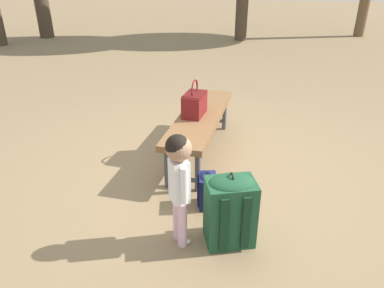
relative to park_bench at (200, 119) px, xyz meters
name	(u,v)px	position (x,y,z in m)	size (l,w,h in m)	color
ground_plane	(212,175)	(0.43, 0.14, -0.39)	(40.00, 40.00, 0.00)	#8C704C
park_bench	(200,119)	(0.00, 0.00, 0.00)	(1.65, 0.69, 0.45)	brown
handbag	(195,103)	(0.03, -0.06, 0.18)	(0.35, 0.25, 0.37)	maroon
child_standing	(179,174)	(1.38, -0.08, 0.17)	(0.21, 0.18, 0.85)	#E5B2C6
backpack_large	(230,208)	(1.34, 0.27, -0.11)	(0.34, 0.38, 0.57)	#1E4C2D
backpack_small	(208,189)	(0.93, 0.10, -0.23)	(0.20, 0.18, 0.32)	#191E4C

